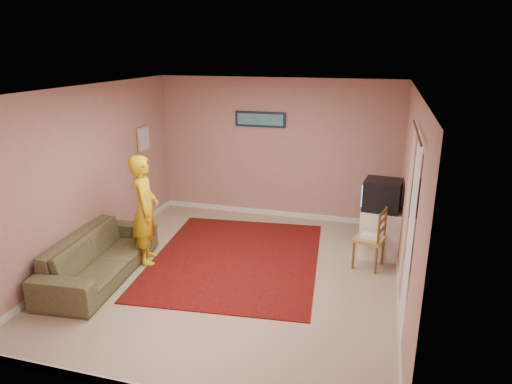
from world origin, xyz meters
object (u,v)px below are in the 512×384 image
(tv_cabinet, at_px, (379,232))
(crt_tv, at_px, (382,195))
(person, at_px, (145,210))
(chair_a, at_px, (382,208))
(chair_b, at_px, (370,231))
(sofa, at_px, (100,256))

(tv_cabinet, xyz_separation_m, crt_tv, (-0.01, 0.00, 0.61))
(person, bearing_deg, chair_a, -86.66)
(chair_b, height_order, sofa, chair_b)
(tv_cabinet, relative_size, crt_tv, 1.27)
(chair_a, relative_size, person, 0.31)
(tv_cabinet, xyz_separation_m, chair_b, (-0.13, -0.45, 0.18))
(chair_b, xyz_separation_m, person, (-3.22, -0.71, 0.27))
(tv_cabinet, distance_m, chair_b, 0.51)
(sofa, bearing_deg, chair_a, -62.62)
(crt_tv, relative_size, person, 0.36)
(sofa, relative_size, person, 1.30)
(sofa, bearing_deg, crt_tv, -69.63)
(chair_b, bearing_deg, sofa, -55.55)
(crt_tv, bearing_deg, chair_a, 95.11)
(chair_a, height_order, chair_b, chair_a)
(crt_tv, height_order, chair_b, crt_tv)
(tv_cabinet, bearing_deg, chair_a, 88.95)
(crt_tv, distance_m, chair_a, 0.74)
(crt_tv, bearing_deg, person, -154.17)
(tv_cabinet, relative_size, person, 0.46)
(chair_b, relative_size, person, 0.30)
(crt_tv, bearing_deg, tv_cabinet, 0.00)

